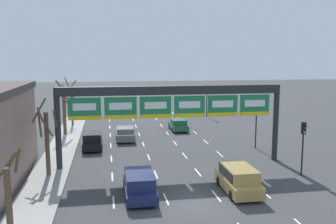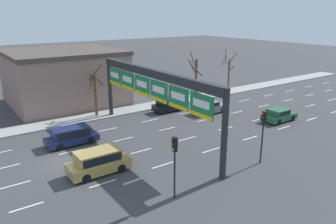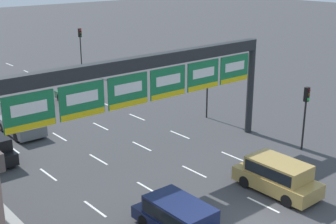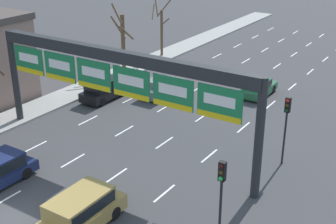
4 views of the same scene
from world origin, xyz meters
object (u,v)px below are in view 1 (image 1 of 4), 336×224
Objects in this scene: sign_gantry at (172,101)px; tree_bare_third at (9,198)px; traffic_light_mid_block at (207,94)px; tree_bare_furthest at (71,102)px; suv_navy at (140,183)px; tree_bare_closest at (64,109)px; suv_gold at (238,178)px; car_grey at (125,133)px; traffic_light_near_gantry at (256,118)px; suv_black at (92,140)px; traffic_light_far_end at (303,137)px; tree_bare_second at (46,137)px; car_green at (178,124)px.

tree_bare_third is (-9.82, -12.03, -2.91)m from sign_gantry.
traffic_light_mid_block is 19.55m from tree_bare_furthest.
tree_bare_closest reaches higher than suv_navy.
suv_gold is 1.06× the size of car_grey.
traffic_light_near_gantry is (5.73, 11.02, 2.06)m from suv_gold.
tree_bare_closest is 25.32m from tree_bare_third.
car_grey is 1.01× the size of traffic_light_near_gantry.
tree_bare_closest reaches higher than suv_gold.
tree_bare_furthest is at bearing 123.96° from car_grey.
tree_bare_closest is (-19.29, -10.31, -0.29)m from traffic_light_mid_block.
suv_navy is 13.61m from suv_black.
sign_gantry is at bearing 154.89° from traffic_light_far_end.
traffic_light_mid_block reaches higher than suv_navy.
car_grey is (-0.12, 16.48, -0.13)m from suv_navy.
tree_bare_furthest is (-19.08, -4.22, -0.32)m from traffic_light_mid_block.
traffic_light_mid_block is 0.83× the size of tree_bare_second.
car_grey is at bearing 155.30° from traffic_light_near_gantry.
suv_black is (-3.45, 13.17, 0.03)m from suv_navy.
suv_black is 16.04m from traffic_light_near_gantry.
suv_black is at bearing -64.06° from tree_bare_closest.
tree_bare_furthest reaches higher than tree_bare_third.
traffic_light_near_gantry is (5.78, -9.90, 2.29)m from car_green.
tree_bare_second is (-12.98, 5.39, 2.08)m from suv_gold.
suv_navy is 1.10× the size of traffic_light_far_end.
suv_black is at bearing -133.27° from traffic_light_mid_block.
tree_bare_third reaches higher than traffic_light_mid_block.
tree_bare_second is 0.93× the size of tree_bare_furthest.
suv_navy is 26.86m from tree_bare_furthest.
car_grey is at bearing -27.30° from tree_bare_closest.
suv_black reaches higher than car_grey.
tree_bare_third reaches higher than suv_black.
car_green is at bearing 77.04° from sign_gantry.
sign_gantry reaches higher than traffic_light_far_end.
suv_gold is 6.75m from traffic_light_far_end.
tree_bare_closest reaches higher than car_grey.
tree_bare_second reaches higher than suv_navy.
tree_bare_second reaches higher than traffic_light_mid_block.
suv_navy is at bearing 39.58° from tree_bare_third.
suv_navy is 6.55m from suv_gold.
traffic_light_far_end reaches higher than suv_navy.
sign_gantry is 11.39m from car_grey.
traffic_light_near_gantry is 0.69× the size of tree_bare_furthest.
car_green is 14.23m from tree_bare_furthest.
car_green is 11.59m from traffic_light_mid_block.
tree_bare_third is at bearing -89.66° from tree_bare_closest.
tree_bare_third is 31.40m from tree_bare_furthest.
suv_gold is 1.10× the size of traffic_light_far_end.
tree_bare_second is 1.20× the size of tree_bare_third.
suv_navy is at bearing -116.29° from sign_gantry.
suv_gold is 0.73× the size of tree_bare_furthest.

